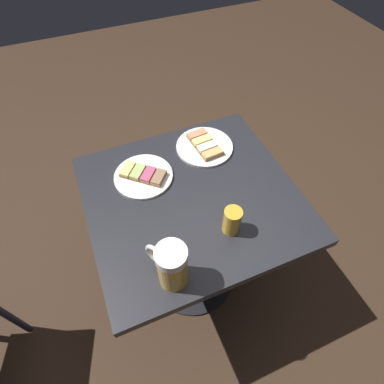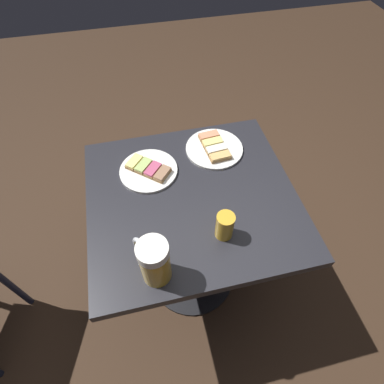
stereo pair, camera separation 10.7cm
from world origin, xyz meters
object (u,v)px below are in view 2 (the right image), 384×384
object	(u,v)px
plate_near	(214,148)
beer_mug	(154,261)
plate_far	(148,170)
beer_glass_small	(225,226)

from	to	relation	value
plate_near	beer_mug	xyz separation A→B (m)	(-0.46, 0.31, 0.07)
plate_far	beer_glass_small	bearing A→B (deg)	-148.53
plate_far	beer_mug	xyz separation A→B (m)	(-0.41, 0.03, 0.07)
beer_mug	beer_glass_small	xyz separation A→B (m)	(0.08, -0.23, -0.03)
plate_far	beer_glass_small	xyz separation A→B (m)	(-0.32, -0.20, 0.04)
plate_near	plate_far	xyz separation A→B (m)	(-0.06, 0.27, -0.00)
beer_glass_small	plate_near	bearing A→B (deg)	-11.17
plate_near	beer_glass_small	bearing A→B (deg)	168.83
plate_near	beer_glass_small	world-z (taller)	beer_glass_small
beer_mug	beer_glass_small	distance (m)	0.25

